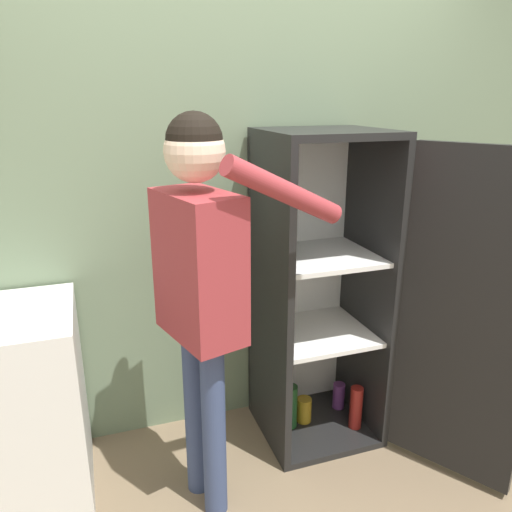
# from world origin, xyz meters

# --- Properties ---
(wall_back) EXTENTS (7.00, 0.06, 2.55)m
(wall_back) POSITION_xyz_m (0.00, 0.98, 1.27)
(wall_back) COLOR gray
(wall_back) RESTS_ON ground_plane
(refrigerator) EXTENTS (0.94, 1.08, 1.64)m
(refrigerator) POSITION_xyz_m (0.43, 0.57, 0.80)
(refrigerator) COLOR black
(refrigerator) RESTS_ON ground_plane
(person) EXTENTS (0.74, 0.52, 1.74)m
(person) POSITION_xyz_m (-0.37, 0.34, 1.13)
(person) COLOR #384770
(person) RESTS_ON ground_plane
(counter) EXTENTS (0.67, 0.60, 0.92)m
(counter) POSITION_xyz_m (-1.21, 0.63, 0.46)
(counter) COLOR white
(counter) RESTS_ON ground_plane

